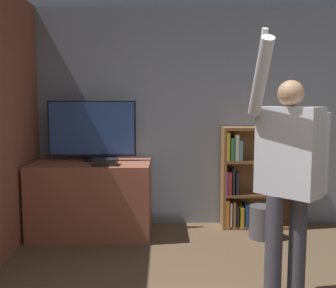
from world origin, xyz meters
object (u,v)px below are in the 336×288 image
Objects in this scene: bookshelf at (251,179)px; waste_bin at (262,222)px; person at (288,172)px; television at (92,130)px; game_console at (105,162)px.

bookshelf is 3.34× the size of waste_bin.
bookshelf is 1.97m from person.
person is (1.76, -1.76, -0.17)m from television.
waste_bin is at bearing 1.40° from game_console.
game_console is 0.13× the size of person.
television is 2.50m from person.
waste_bin is (1.77, 0.04, -0.71)m from game_console.
person is at bearing -45.00° from television.
television reaches higher than bookshelf.
bookshelf is (1.93, 0.15, -0.62)m from television.
waste_bin is (1.96, -0.27, -1.04)m from television.
television is 2.03m from bookshelf.
television is 0.50× the size of person.
person is at bearing -97.54° from waste_bin.
television is at bearing 172.17° from waste_bin.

